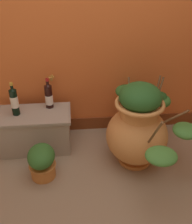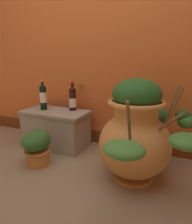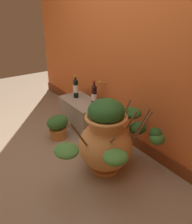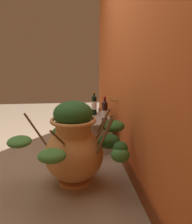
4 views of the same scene
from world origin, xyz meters
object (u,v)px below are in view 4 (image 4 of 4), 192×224
object	(u,v)px
wine_bottle_left	(94,104)
wine_bottle_middle	(105,111)
potted_shrub	(63,137)
terracotta_urn	(75,146)

from	to	relation	value
wine_bottle_left	wine_bottle_middle	world-z (taller)	wine_bottle_left
wine_bottle_middle	potted_shrub	world-z (taller)	wine_bottle_middle
wine_bottle_left	wine_bottle_middle	bearing A→B (deg)	18.75
terracotta_urn	wine_bottle_left	distance (m)	1.15
terracotta_urn	wine_bottle_middle	world-z (taller)	terracotta_urn
potted_shrub	wine_bottle_left	bearing A→B (deg)	119.72
wine_bottle_middle	wine_bottle_left	bearing A→B (deg)	-161.25
wine_bottle_left	wine_bottle_middle	distance (m)	0.32
wine_bottle_left	potted_shrub	distance (m)	0.62
wine_bottle_left	terracotta_urn	bearing A→B (deg)	-14.67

